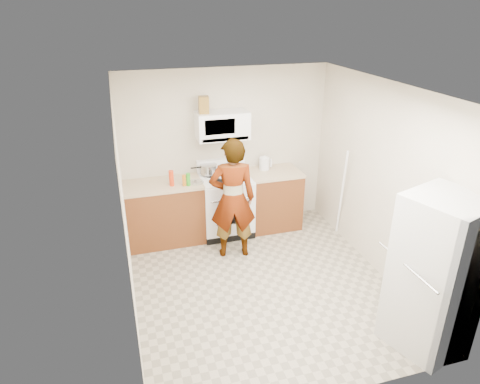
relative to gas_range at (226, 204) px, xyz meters
name	(u,v)px	position (x,y,z in m)	size (l,w,h in m)	color
floor	(262,284)	(0.10, -1.48, -0.49)	(3.60, 3.60, 0.00)	gray
back_wall	(226,150)	(0.10, 0.31, 0.76)	(3.20, 0.02, 2.50)	beige
right_wall	(383,182)	(1.69, -1.48, 0.76)	(0.02, 3.60, 2.50)	beige
cabinet_left	(165,214)	(-0.94, 0.01, -0.04)	(1.12, 0.62, 0.90)	brown
counter_left	(162,185)	(-0.94, 0.01, 0.43)	(1.14, 0.64, 0.04)	tan
cabinet_right	(273,200)	(0.78, 0.01, -0.04)	(0.80, 0.62, 0.90)	brown
counter_right	(274,173)	(0.78, 0.01, 0.43)	(0.82, 0.64, 0.04)	tan
gas_range	(226,204)	(0.00, 0.00, 0.00)	(0.76, 0.65, 1.13)	white
microwave	(222,125)	(0.00, 0.13, 1.21)	(0.76, 0.38, 0.40)	white
person	(233,199)	(-0.07, -0.65, 0.38)	(0.63, 0.42, 1.74)	tan
fridge	(435,274)	(1.42, -2.90, 0.36)	(0.70, 0.70, 1.70)	silver
kettle	(264,163)	(0.67, 0.14, 0.55)	(0.16, 0.16, 0.19)	silver
jug	(204,105)	(-0.27, 0.11, 1.53)	(0.14, 0.14, 0.24)	brown
saucepan	(209,169)	(-0.22, 0.17, 0.54)	(0.25, 0.25, 0.14)	#AFAFB3
tray	(240,178)	(0.18, -0.16, 0.47)	(0.25, 0.16, 0.05)	silver
bottle_spray	(171,178)	(-0.82, -0.10, 0.56)	(0.07, 0.07, 0.23)	red
bottle_hot_sauce	(184,180)	(-0.64, -0.16, 0.53)	(0.05, 0.05, 0.16)	#CA6D16
bottle_green_cap	(188,179)	(-0.59, -0.16, 0.54)	(0.06, 0.06, 0.19)	#28971B
pot_lid	(196,182)	(-0.47, -0.09, 0.46)	(0.23, 0.23, 0.01)	white
broom	(342,194)	(1.63, -0.63, 0.24)	(0.03, 0.03, 1.45)	white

